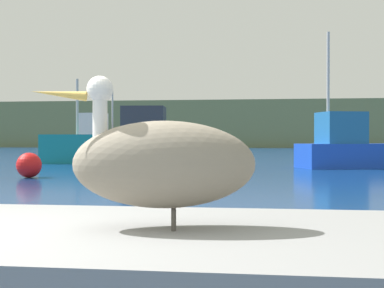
# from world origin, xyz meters

# --- Properties ---
(hillside_backdrop) EXTENTS (140.00, 13.91, 6.04)m
(hillside_backdrop) POSITION_xyz_m (0.00, 72.98, 3.02)
(hillside_backdrop) COLOR #6B7A51
(hillside_backdrop) RESTS_ON ground
(pier_dock) EXTENTS (3.55, 2.13, 0.61)m
(pier_dock) POSITION_xyz_m (1.31, 0.44, 0.31)
(pier_dock) COLOR gray
(pier_dock) RESTS_ON ground
(pelican) EXTENTS (1.39, 0.68, 0.93)m
(pelican) POSITION_xyz_m (1.30, 0.44, 1.02)
(pelican) COLOR gray
(pelican) RESTS_ON pier_dock
(fishing_boat_orange) EXTENTS (5.77, 2.68, 4.53)m
(fishing_boat_orange) POSITION_xyz_m (-9.89, 33.19, 0.98)
(fishing_boat_orange) COLOR orange
(fishing_boat_orange) RESTS_ON ground
(fishing_boat_blue) EXTENTS (5.64, 3.44, 5.37)m
(fishing_boat_blue) POSITION_xyz_m (5.57, 19.88, 0.76)
(fishing_boat_blue) COLOR blue
(fishing_boat_blue) RESTS_ON ground
(fishing_boat_teal) EXTENTS (7.90, 2.79, 4.00)m
(fishing_boat_teal) POSITION_xyz_m (-4.57, 22.60, 0.90)
(fishing_boat_teal) COLOR teal
(fishing_boat_teal) RESTS_ON ground
(mooring_buoy) EXTENTS (0.75, 0.75, 0.75)m
(mooring_buoy) POSITION_xyz_m (-5.08, 12.70, 0.37)
(mooring_buoy) COLOR red
(mooring_buoy) RESTS_ON ground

